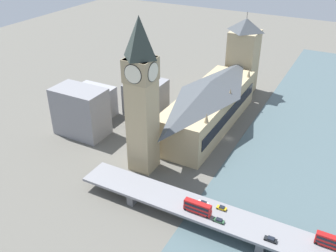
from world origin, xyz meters
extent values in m
plane|color=#605E56|center=(0.00, 0.00, 0.00)|extent=(600.00, 600.00, 0.00)
cube|color=#4C6066|center=(-37.49, 0.00, 0.15)|extent=(62.98, 360.00, 0.30)
cube|color=tan|center=(15.61, -8.00, 10.47)|extent=(25.21, 85.55, 20.94)
cube|color=black|center=(2.85, -8.00, 11.52)|extent=(0.40, 78.71, 6.28)
pyramid|color=#474C51|center=(15.61, -8.00, 24.41)|extent=(24.71, 83.84, 6.94)
cone|color=#9E8966|center=(4.00, -40.51, 23.44)|extent=(2.20, 2.20, 5.00)
cone|color=#9E8966|center=(4.00, -8.00, 23.44)|extent=(2.20, 2.20, 5.00)
cone|color=#9E8966|center=(4.00, 24.51, 23.44)|extent=(2.20, 2.20, 5.00)
cube|color=tan|center=(27.08, 44.44, 27.62)|extent=(11.33, 11.33, 55.24)
cube|color=tan|center=(27.08, 44.44, 50.14)|extent=(12.01, 12.01, 10.20)
cylinder|color=black|center=(21.24, 44.44, 50.14)|extent=(0.50, 8.53, 8.53)
cylinder|color=silver|center=(21.12, 44.44, 50.14)|extent=(0.62, 7.90, 7.90)
cylinder|color=black|center=(32.92, 44.44, 50.14)|extent=(0.50, 8.53, 8.53)
cylinder|color=silver|center=(33.03, 44.44, 50.14)|extent=(0.62, 7.90, 7.90)
cylinder|color=black|center=(27.08, 38.60, 50.14)|extent=(8.53, 0.50, 8.53)
cylinder|color=silver|center=(27.08, 38.48, 50.14)|extent=(7.90, 0.62, 7.90)
cylinder|color=black|center=(27.08, 50.28, 50.14)|extent=(8.53, 0.50, 8.53)
cylinder|color=silver|center=(27.08, 50.39, 50.14)|extent=(7.90, 0.62, 7.90)
pyramid|color=#2D3833|center=(27.08, 44.44, 64.02)|extent=(11.55, 11.55, 17.56)
cube|color=tan|center=(15.61, -63.75, 21.00)|extent=(17.96, 17.96, 42.00)
pyramid|color=#474C51|center=(15.61, -63.75, 46.04)|extent=(17.96, 17.96, 8.08)
cylinder|color=#333338|center=(15.61, -63.75, 52.08)|extent=(0.30, 0.30, 4.00)
cube|color=slate|center=(-37.49, 65.26, 2.57)|extent=(3.00, 12.17, 5.13)
cube|color=slate|center=(17.80, 65.26, 2.57)|extent=(3.00, 12.17, 5.13)
cube|color=gray|center=(-37.49, 65.26, 5.73)|extent=(157.97, 14.32, 1.20)
cube|color=red|center=(-59.21, 61.91, 7.71)|extent=(10.34, 2.47, 1.92)
cube|color=black|center=(-59.21, 61.91, 8.10)|extent=(9.31, 2.53, 0.85)
cube|color=red|center=(-59.21, 61.91, 9.80)|extent=(10.13, 2.47, 2.26)
cube|color=black|center=(-59.21, 61.91, 9.91)|extent=(9.31, 2.53, 1.08)
cube|color=#A01515|center=(-59.21, 61.91, 11.01)|extent=(10.03, 2.35, 0.16)
cylinder|color=black|center=(-54.87, 60.78, 6.86)|extent=(1.05, 0.28, 1.05)
cylinder|color=black|center=(-54.87, 63.04, 6.86)|extent=(1.05, 0.28, 1.05)
cube|color=red|center=(-11.65, 68.03, 7.76)|extent=(11.10, 2.46, 2.03)
cube|color=black|center=(-11.65, 68.03, 8.16)|extent=(9.99, 2.52, 0.89)
cube|color=red|center=(-11.65, 68.03, 9.97)|extent=(10.88, 2.46, 2.39)
cube|color=black|center=(-11.65, 68.03, 10.09)|extent=(9.99, 2.52, 1.15)
cube|color=#A01515|center=(-11.65, 68.03, 11.24)|extent=(10.77, 2.34, 0.16)
cylinder|color=black|center=(-6.91, 66.91, 6.84)|extent=(1.02, 0.28, 1.02)
cylinder|color=black|center=(-6.91, 69.15, 6.84)|extent=(1.02, 0.28, 1.02)
cylinder|color=black|center=(-16.28, 66.91, 6.84)|extent=(1.02, 0.28, 1.02)
cylinder|color=black|center=(-16.28, 69.15, 6.84)|extent=(1.02, 0.28, 1.02)
cube|color=silver|center=(-11.64, 62.60, 6.89)|extent=(4.47, 1.77, 0.60)
cube|color=black|center=(-11.77, 62.60, 7.40)|extent=(2.32, 1.60, 0.44)
cylinder|color=black|center=(-9.90, 61.81, 6.69)|extent=(0.71, 0.22, 0.71)
cylinder|color=black|center=(-9.90, 63.40, 6.69)|extent=(0.71, 0.22, 0.71)
cylinder|color=black|center=(-13.38, 61.81, 6.69)|extent=(0.71, 0.22, 0.71)
cylinder|color=black|center=(-13.38, 63.40, 6.69)|extent=(0.71, 0.22, 0.71)
cube|color=#2D5638|center=(-20.77, 68.87, 6.89)|extent=(4.46, 1.74, 0.60)
cube|color=black|center=(-20.90, 68.87, 7.48)|extent=(2.32, 1.56, 0.58)
cylinder|color=black|center=(-19.04, 68.09, 6.69)|extent=(0.72, 0.22, 0.72)
cylinder|color=black|center=(-19.04, 69.65, 6.69)|extent=(0.72, 0.22, 0.72)
cylinder|color=black|center=(-22.49, 68.09, 6.69)|extent=(0.72, 0.22, 0.72)
cylinder|color=black|center=(-22.49, 69.65, 6.69)|extent=(0.72, 0.22, 0.72)
cube|color=black|center=(-40.39, 68.90, 6.90)|extent=(4.54, 1.88, 0.63)
cube|color=black|center=(-40.53, 68.90, 7.48)|extent=(2.36, 1.69, 0.53)
cylinder|color=black|center=(-38.60, 68.05, 6.68)|extent=(0.69, 0.22, 0.69)
cylinder|color=black|center=(-38.60, 69.75, 6.68)|extent=(0.69, 0.22, 0.69)
cylinder|color=black|center=(-42.18, 68.05, 6.68)|extent=(0.69, 0.22, 0.69)
cylinder|color=black|center=(-42.18, 69.75, 6.68)|extent=(0.69, 0.22, 0.69)
cube|color=gold|center=(-19.23, 61.87, 6.91)|extent=(3.92, 1.78, 0.67)
cube|color=black|center=(-19.35, 61.87, 7.48)|extent=(2.04, 1.61, 0.47)
cylinder|color=black|center=(-17.73, 61.06, 6.66)|extent=(0.66, 0.22, 0.66)
cylinder|color=black|center=(-17.73, 62.67, 6.66)|extent=(0.66, 0.22, 0.66)
cylinder|color=black|center=(-20.72, 61.06, 6.66)|extent=(0.66, 0.22, 0.66)
cylinder|color=black|center=(-20.72, 62.67, 6.66)|extent=(0.66, 0.22, 0.66)
cube|color=gray|center=(56.95, -7.05, 9.56)|extent=(20.65, 22.66, 19.12)
cube|color=#939399|center=(81.77, 11.82, 8.89)|extent=(23.05, 15.60, 17.78)
cube|color=gray|center=(74.25, 32.95, 13.39)|extent=(28.40, 16.99, 26.78)
camera|label=1|loc=(-53.53, 169.98, 106.99)|focal=40.00mm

